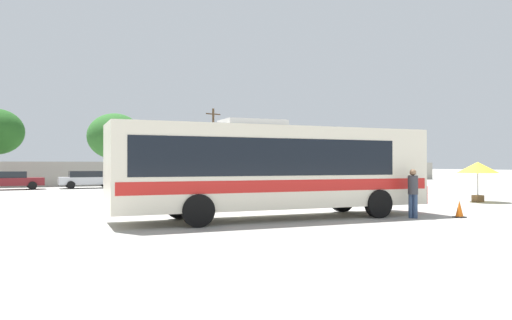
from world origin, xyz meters
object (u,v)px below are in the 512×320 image
object	(u,v)px
attendant_by_bus_door	(413,190)
coach_bus_cream_red	(272,166)
parked_car_third_grey	(160,177)
roadside_tree_midright	(115,136)
parked_car_rightmost_dark_blue	(216,177)
vendor_umbrella_near_gate_yellow	(478,168)
parked_car_second_silver	(87,179)
parked_car_leftmost_maroon	(11,180)
utility_pole_near	(213,144)
traffic_cone_on_apron	(459,209)

from	to	relation	value
attendant_by_bus_door	coach_bus_cream_red	bearing A→B (deg)	155.23
parked_car_third_grey	roadside_tree_midright	distance (m)	10.45
parked_car_third_grey	parked_car_rightmost_dark_blue	bearing A→B (deg)	0.34
vendor_umbrella_near_gate_yellow	roadside_tree_midright	world-z (taller)	roadside_tree_midright
parked_car_third_grey	coach_bus_cream_red	bearing A→B (deg)	-97.52
parked_car_second_silver	roadside_tree_midright	world-z (taller)	roadside_tree_midright
parked_car_leftmost_maroon	parked_car_second_silver	distance (m)	5.65
coach_bus_cream_red	parked_car_leftmost_maroon	world-z (taller)	coach_bus_cream_red
vendor_umbrella_near_gate_yellow	parked_car_third_grey	bearing A→B (deg)	110.91
parked_car_leftmost_maroon	parked_car_third_grey	xyz separation A→B (m)	(12.03, 0.73, 0.04)
attendant_by_bus_door	parked_car_third_grey	xyz separation A→B (m)	(-1.11, 29.43, -0.22)
vendor_umbrella_near_gate_yellow	parked_car_second_silver	bearing A→B (deg)	123.28
parked_car_leftmost_maroon	parked_car_second_silver	world-z (taller)	same
attendant_by_bus_door	roadside_tree_midright	size ratio (longest dim) A/B	0.24
utility_pole_near	roadside_tree_midright	xyz separation A→B (m)	(-9.82, 3.38, 0.73)
coach_bus_cream_red	attendant_by_bus_door	distance (m)	5.26
parked_car_second_silver	parked_car_third_grey	bearing A→B (deg)	8.13
parked_car_rightmost_dark_blue	attendant_by_bus_door	bearing A→B (deg)	-98.34
coach_bus_cream_red	utility_pole_near	bearing A→B (deg)	71.44
parked_car_third_grey	parked_car_rightmost_dark_blue	xyz separation A→B (m)	(5.42, 0.03, -0.01)
parked_car_rightmost_dark_blue	roadside_tree_midright	bearing A→B (deg)	129.61
vendor_umbrella_near_gate_yellow	coach_bus_cream_red	bearing A→B (deg)	-172.25
parked_car_second_silver	utility_pole_near	size ratio (longest dim) A/B	0.57
attendant_by_bus_door	roadside_tree_midright	distance (m)	39.10
parked_car_leftmost_maroon	utility_pole_near	xyz separation A→B (m)	(19.58, 6.67, 3.44)
parked_car_second_silver	parked_car_third_grey	xyz separation A→B (m)	(6.38, 0.91, 0.04)
roadside_tree_midright	utility_pole_near	bearing A→B (deg)	-19.02
coach_bus_cream_red	parked_car_leftmost_maroon	xyz separation A→B (m)	(-8.43, 26.53, -1.13)
vendor_umbrella_near_gate_yellow	parked_car_leftmost_maroon	size ratio (longest dim) A/B	0.45
parked_car_second_silver	parked_car_rightmost_dark_blue	distance (m)	11.85
utility_pole_near	roadside_tree_midright	world-z (taller)	utility_pole_near
coach_bus_cream_red	traffic_cone_on_apron	bearing A→B (deg)	-23.79
vendor_umbrella_near_gate_yellow	parked_car_second_silver	distance (m)	29.36
roadside_tree_midright	parked_car_second_silver	bearing A→B (deg)	-111.90
attendant_by_bus_door	traffic_cone_on_apron	world-z (taller)	attendant_by_bus_door
parked_car_second_silver	utility_pole_near	world-z (taller)	utility_pole_near
parked_car_leftmost_maroon	roadside_tree_midright	distance (m)	14.62
attendant_by_bus_door	utility_pole_near	bearing A→B (deg)	79.68
vendor_umbrella_near_gate_yellow	utility_pole_near	xyz separation A→B (m)	(-2.17, 31.39, 2.45)
coach_bus_cream_red	vendor_umbrella_near_gate_yellow	world-z (taller)	coach_bus_cream_red
parked_car_second_silver	parked_car_third_grey	world-z (taller)	parked_car_third_grey
vendor_umbrella_near_gate_yellow	parked_car_second_silver	size ratio (longest dim) A/B	0.45
parked_car_leftmost_maroon	utility_pole_near	world-z (taller)	utility_pole_near
attendant_by_bus_door	parked_car_leftmost_maroon	bearing A→B (deg)	114.60
parked_car_leftmost_maroon	parked_car_rightmost_dark_blue	size ratio (longest dim) A/B	1.05
attendant_by_bus_door	parked_car_leftmost_maroon	distance (m)	31.57
traffic_cone_on_apron	parked_car_second_silver	bearing A→B (deg)	107.45
parked_car_third_grey	traffic_cone_on_apron	distance (m)	30.20
vendor_umbrella_near_gate_yellow	traffic_cone_on_apron	xyz separation A→B (m)	(-6.94, -4.62, -1.45)
parked_car_third_grey	parked_car_second_silver	bearing A→B (deg)	-171.87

